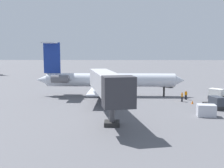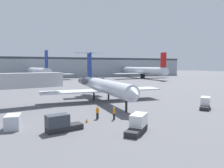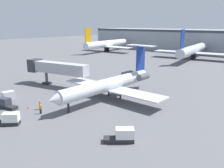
# 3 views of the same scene
# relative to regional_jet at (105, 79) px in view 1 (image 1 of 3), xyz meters

# --- Properties ---
(ground_plane) EXTENTS (400.00, 400.00, 0.10)m
(ground_plane) POSITION_rel_regional_jet_xyz_m (0.41, -3.97, -3.28)
(ground_plane) COLOR #5B5B60
(regional_jet) EXTENTS (24.38, 28.71, 10.31)m
(regional_jet) POSITION_rel_regional_jet_xyz_m (0.00, 0.00, 0.00)
(regional_jet) COLOR silver
(regional_jet) RESTS_ON ground_plane
(jet_bridge) EXTENTS (17.57, 6.34, 6.18)m
(jet_bridge) POSITION_rel_regional_jet_xyz_m (-17.82, -1.18, 1.27)
(jet_bridge) COLOR #ADADB2
(jet_bridge) RESTS_ON ground_plane
(ground_crew_marshaller) EXTENTS (0.42, 0.47, 1.69)m
(ground_crew_marshaller) POSITION_rel_regional_jet_xyz_m (-3.53, -14.66, -2.37)
(ground_crew_marshaller) COLOR black
(ground_crew_marshaller) RESTS_ON ground_plane
(ground_crew_loader) EXTENTS (0.47, 0.38, 1.69)m
(ground_crew_loader) POSITION_rel_regional_jet_xyz_m (-5.48, -13.50, -2.37)
(ground_crew_loader) COLOR black
(ground_crew_loader) RESTS_ON ground_plane
(baggage_tug_lead) EXTENTS (3.92, 3.70, 1.90)m
(baggage_tug_lead) POSITION_rel_regional_jet_xyz_m (13.45, -13.49, -2.39)
(baggage_tug_lead) COLOR #262628
(baggage_tug_lead) RESTS_ON ground_plane
(baggage_tug_trailing) EXTENTS (4.21, 2.24, 1.90)m
(baggage_tug_trailing) POSITION_rel_regional_jet_xyz_m (-10.90, -17.21, -2.39)
(baggage_tug_trailing) COLOR #262628
(baggage_tug_trailing) RESTS_ON ground_plane
(baggage_tug_spare) EXTENTS (3.85, 3.79, 1.90)m
(baggage_tug_spare) POSITION_rel_regional_jet_xyz_m (-3.14, -20.49, -2.39)
(baggage_tug_spare) COLOR #262628
(baggage_tug_spare) RESTS_ON ground_plane
(cargo_container_uld) EXTENTS (1.84, 2.52, 1.61)m
(cargo_container_uld) POSITION_rel_regional_jet_xyz_m (-15.81, -14.24, -2.43)
(cargo_container_uld) COLOR silver
(cargo_container_uld) RESTS_ON ground_plane
(traffic_cone_near) EXTENTS (0.36, 0.36, 0.55)m
(traffic_cone_near) POSITION_rel_regional_jet_xyz_m (-7.33, -14.79, -2.96)
(traffic_cone_near) COLOR orange
(traffic_cone_near) RESTS_ON ground_plane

